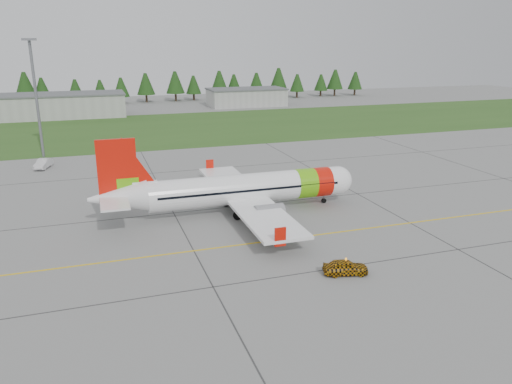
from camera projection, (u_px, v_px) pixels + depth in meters
name	position (u px, v px, depth m)	size (l,w,h in m)	color
ground	(370.00, 263.00, 46.46)	(320.00, 320.00, 0.00)	gray
aircraft	(242.00, 189.00, 59.82)	(32.20, 29.51, 9.76)	white
follow_me_car	(346.00, 253.00, 43.68)	(1.60, 1.36, 3.99)	orange
service_van	(42.00, 154.00, 80.74)	(1.65, 1.55, 4.72)	silver
grass_strip	(193.00, 127.00, 120.92)	(320.00, 50.00, 0.03)	#30561E
taxi_guideline	(331.00, 233.00, 53.73)	(120.00, 0.25, 0.02)	gold
hangar_west	(64.00, 106.00, 136.38)	(32.00, 14.00, 6.00)	#A8A8A3
hangar_east	(246.00, 98.00, 160.46)	(24.00, 12.00, 5.20)	#A8A8A3
floodlight_mast	(37.00, 101.00, 86.53)	(0.50, 0.50, 20.00)	slate
treeline	(159.00, 87.00, 170.34)	(160.00, 8.00, 10.00)	#1C3F14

